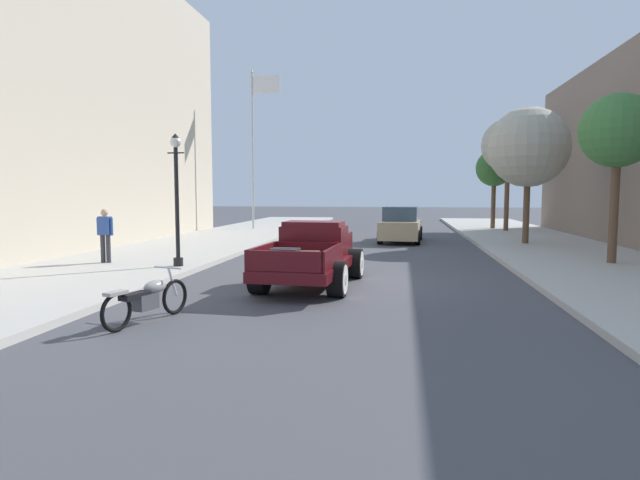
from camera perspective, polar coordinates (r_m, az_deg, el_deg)
The scene contains 12 objects.
ground_plane at distance 13.84m, azimuth 3.09°, elevation -4.52°, with size 140.00×140.00×0.00m, color #47474C.
sidewalk_left at distance 16.21m, azimuth -23.39°, elevation -3.25°, with size 5.50×64.00×0.15m, color #B7B2A8.
hotrod_truck_maroon at distance 13.52m, azimuth -0.71°, elevation -1.51°, with size 2.38×5.02×1.58m.
motorcycle_parked at distance 10.04m, azimuth -17.86°, elevation -5.89°, with size 0.80×2.05×0.93m.
car_background_tan at distance 25.18m, azimuth 8.59°, elevation 1.54°, with size 2.09×4.41×1.65m.
pedestrian_sidewalk_left at distance 17.71m, azimuth -21.86°, elevation 0.77°, with size 0.53×0.22×1.65m.
street_lamp_near at distance 16.18m, azimuth -14.98°, elevation 5.20°, with size 0.50×0.32×3.85m.
flagpole at distance 32.12m, azimuth -6.80°, elevation 11.26°, with size 1.74×0.16×9.16m.
street_tree_nearest at distance 18.70m, azimuth 29.06°, elevation 9.98°, with size 2.22×2.22×5.11m.
street_tree_second at distance 24.39m, azimuth 21.26°, elevation 9.14°, with size 3.33×3.33×5.70m.
street_tree_third at distance 32.08m, azimuth 19.37°, elevation 9.44°, with size 2.96×2.96×6.24m.
street_tree_farthest at distance 33.69m, azimuth 18.02°, elevation 7.21°, with size 2.16×2.16×4.66m.
Camera 1 is at (1.32, -13.58, 2.31)m, focal length 30.13 mm.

